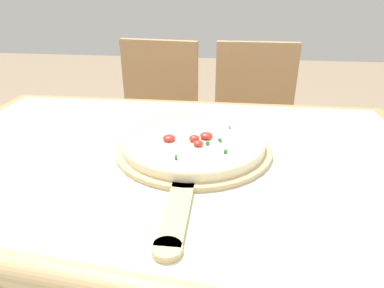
# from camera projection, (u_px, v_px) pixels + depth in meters

# --- Properties ---
(dining_table) EXTENTS (1.28, 1.02, 0.77)m
(dining_table) POSITION_uv_depth(u_px,v_px,m) (166.00, 213.00, 0.81)
(dining_table) COLOR #A87F51
(dining_table) RESTS_ON ground_plane
(towel_cloth) EXTENTS (1.20, 0.94, 0.00)m
(towel_cloth) POSITION_uv_depth(u_px,v_px,m) (164.00, 173.00, 0.76)
(towel_cloth) COLOR silver
(towel_cloth) RESTS_ON dining_table
(pizza_peel) EXTENTS (0.39, 0.58, 0.01)m
(pizza_peel) POSITION_uv_depth(u_px,v_px,m) (193.00, 151.00, 0.84)
(pizza_peel) COLOR tan
(pizza_peel) RESTS_ON towel_cloth
(pizza) EXTENTS (0.35, 0.35, 0.03)m
(pizza) POSITION_uv_depth(u_px,v_px,m) (193.00, 141.00, 0.85)
(pizza) COLOR beige
(pizza) RESTS_ON pizza_peel
(rolling_pin) EXTENTS (0.42, 0.08, 0.05)m
(rolling_pin) POSITION_uv_depth(u_px,v_px,m) (102.00, 286.00, 0.44)
(rolling_pin) COLOR tan
(rolling_pin) RESTS_ON towel_cloth
(chair_left) EXTENTS (0.44, 0.44, 0.91)m
(chair_left) POSITION_uv_depth(u_px,v_px,m) (156.00, 122.00, 1.69)
(chair_left) COLOR tan
(chair_left) RESTS_ON ground_plane
(chair_right) EXTENTS (0.40, 0.40, 0.91)m
(chair_right) POSITION_uv_depth(u_px,v_px,m) (253.00, 126.00, 1.64)
(chair_right) COLOR tan
(chair_right) RESTS_ON ground_plane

